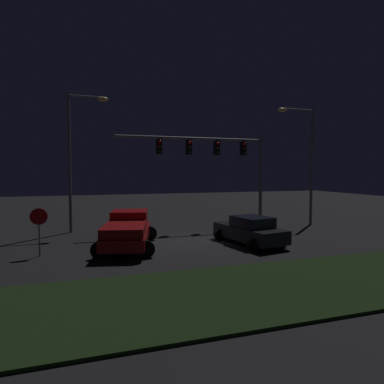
{
  "coord_description": "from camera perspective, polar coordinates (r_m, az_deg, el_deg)",
  "views": [
    {
      "loc": [
        -5.49,
        -17.85,
        3.89
      ],
      "look_at": [
        0.46,
        0.45,
        2.72
      ],
      "focal_mm": 31.31,
      "sensor_mm": 36.0,
      "label": 1
    }
  ],
  "objects": [
    {
      "name": "ground_plane",
      "position": [
        19.08,
        -0.91,
        -8.28
      ],
      "size": [
        80.0,
        80.0,
        0.0
      ],
      "primitive_type": "plane",
      "color": "black"
    },
    {
      "name": "grass_median",
      "position": [
        11.68,
        11.61,
        -15.78
      ],
      "size": [
        24.96,
        5.24,
        0.1
      ],
      "primitive_type": "cube",
      "color": "black",
      "rests_on": "ground_plane"
    },
    {
      "name": "pickup_truck",
      "position": [
        17.45,
        -10.89,
        -6.12
      ],
      "size": [
        3.7,
        5.72,
        1.8
      ],
      "rotation": [
        0.0,
        0.0,
        1.34
      ],
      "color": "maroon",
      "rests_on": "ground_plane"
    },
    {
      "name": "car_sedan",
      "position": [
        18.34,
        9.83,
        -6.46
      ],
      "size": [
        2.99,
        4.65,
        1.51
      ],
      "rotation": [
        0.0,
        0.0,
        1.75
      ],
      "color": "black",
      "rests_on": "ground_plane"
    },
    {
      "name": "traffic_signal_gantry",
      "position": [
        23.0,
        4.32,
        6.31
      ],
      "size": [
        10.32,
        0.56,
        6.5
      ],
      "color": "slate",
      "rests_on": "ground_plane"
    },
    {
      "name": "street_lamp_left",
      "position": [
        22.64,
        -18.98,
        7.34
      ],
      "size": [
        2.55,
        0.44,
        8.81
      ],
      "color": "slate",
      "rests_on": "ground_plane"
    },
    {
      "name": "street_lamp_right",
      "position": [
        25.54,
        18.68,
        6.51
      ],
      "size": [
        2.98,
        0.44,
        8.44
      ],
      "color": "slate",
      "rests_on": "ground_plane"
    },
    {
      "name": "stop_sign",
      "position": [
        16.83,
        -24.63,
        -4.79
      ],
      "size": [
        0.76,
        0.08,
        2.23
      ],
      "color": "slate",
      "rests_on": "ground_plane"
    }
  ]
}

